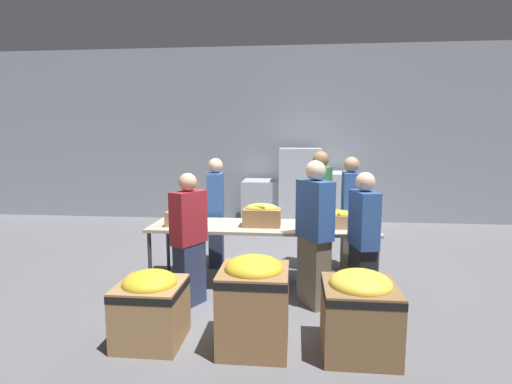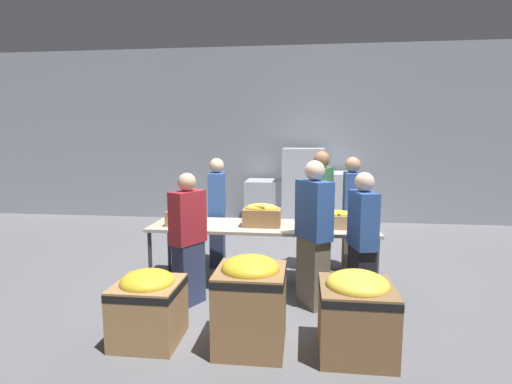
{
  "view_description": "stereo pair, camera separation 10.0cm",
  "coord_description": "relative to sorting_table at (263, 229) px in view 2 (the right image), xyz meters",
  "views": [
    {
      "loc": [
        0.42,
        -5.14,
        1.97
      ],
      "look_at": [
        -0.09,
        -0.04,
        1.25
      ],
      "focal_mm": 28.0,
      "sensor_mm": 36.0,
      "label": 1
    },
    {
      "loc": [
        0.52,
        -5.12,
        1.97
      ],
      "look_at": [
        -0.09,
        -0.04,
        1.25
      ],
      "focal_mm": 28.0,
      "sensor_mm": 36.0,
      "label": 2
    }
  ],
  "objects": [
    {
      "name": "donation_bin_0",
      "position": [
        -0.94,
        -1.63,
        -0.39
      ],
      "size": [
        0.61,
        0.61,
        0.7
      ],
      "color": "#A37A4C",
      "rests_on": "ground_plane"
    },
    {
      "name": "pallet_stack_0",
      "position": [
        0.52,
        3.46,
        0.09
      ],
      "size": [
        0.95,
        0.95,
        1.72
      ],
      "color": "olive",
      "rests_on": "ground_plane"
    },
    {
      "name": "pallet_stack_2",
      "position": [
        -0.28,
        3.55,
        -0.26
      ],
      "size": [
        0.96,
        0.96,
        1.02
      ],
      "color": "olive",
      "rests_on": "ground_plane"
    },
    {
      "name": "volunteer_2",
      "position": [
        0.78,
        0.68,
        0.12
      ],
      "size": [
        0.38,
        0.52,
        1.76
      ],
      "rotation": [
        0.0,
        0.0,
        -1.9
      ],
      "color": "#6B604C",
      "rests_on": "ground_plane"
    },
    {
      "name": "donation_bin_2",
      "position": [
        1.02,
        -1.63,
        -0.35
      ],
      "size": [
        0.66,
        0.66,
        0.77
      ],
      "color": "olive",
      "rests_on": "ground_plane"
    },
    {
      "name": "banana_box_1",
      "position": [
        -0.01,
        -0.06,
        0.2
      ],
      "size": [
        0.48,
        0.28,
        0.3
      ],
      "color": "olive",
      "rests_on": "sorting_table"
    },
    {
      "name": "pallet_stack_1",
      "position": [
        1.18,
        3.48,
        -0.17
      ],
      "size": [
        1.07,
        1.07,
        1.21
      ],
      "color": "olive",
      "rests_on": "ground_plane"
    },
    {
      "name": "banana_box_0",
      "position": [
        -1.01,
        -0.09,
        0.17
      ],
      "size": [
        0.48,
        0.35,
        0.26
      ],
      "color": "#A37A4C",
      "rests_on": "sorting_table"
    },
    {
      "name": "volunteer_0",
      "position": [
        1.18,
        -0.73,
        0.03
      ],
      "size": [
        0.3,
        0.46,
        1.59
      ],
      "rotation": [
        0.0,
        0.0,
        1.79
      ],
      "color": "black",
      "rests_on": "ground_plane"
    },
    {
      "name": "volunteer_3",
      "position": [
        -0.77,
        0.73,
        0.06
      ],
      "size": [
        0.27,
        0.46,
        1.65
      ],
      "rotation": [
        0.0,
        0.0,
        -1.46
      ],
      "color": "#2D3856",
      "rests_on": "ground_plane"
    },
    {
      "name": "volunteer_1",
      "position": [
        0.65,
        -0.61,
        0.09
      ],
      "size": [
        0.44,
        0.51,
        1.7
      ],
      "rotation": [
        0.0,
        0.0,
        2.15
      ],
      "color": "#6B604C",
      "rests_on": "ground_plane"
    },
    {
      "name": "sorting_table",
      "position": [
        0.0,
        0.0,
        0.0
      ],
      "size": [
        2.95,
        0.85,
        0.81
      ],
      "color": "#B2A893",
      "rests_on": "ground_plane"
    },
    {
      "name": "volunteer_5",
      "position": [
        -0.8,
        -0.73,
        0.01
      ],
      "size": [
        0.39,
        0.47,
        1.56
      ],
      "rotation": [
        0.0,
        0.0,
        1.06
      ],
      "color": "#2D3856",
      "rests_on": "ground_plane"
    },
    {
      "name": "wall_back",
      "position": [
        0.0,
        4.22,
        1.24
      ],
      "size": [
        16.0,
        0.08,
        4.0
      ],
      "color": "#9399A3",
      "rests_on": "ground_plane"
    },
    {
      "name": "banana_box_2",
      "position": [
        0.96,
        -0.04,
        0.16
      ],
      "size": [
        0.46,
        0.28,
        0.23
      ],
      "color": "tan",
      "rests_on": "sorting_table"
    },
    {
      "name": "ground_plane",
      "position": [
        0.0,
        0.0,
        -0.76
      ],
      "size": [
        30.0,
        30.0,
        0.0
      ],
      "primitive_type": "plane",
      "color": "slate"
    },
    {
      "name": "donation_bin_1",
      "position": [
        0.06,
        -1.63,
        -0.29
      ],
      "size": [
        0.64,
        0.64,
        0.88
      ],
      "color": "olive",
      "rests_on": "ground_plane"
    },
    {
      "name": "volunteer_4",
      "position": [
        1.23,
        0.73,
        0.07
      ],
      "size": [
        0.23,
        0.45,
        1.68
      ],
      "rotation": [
        0.0,
        0.0,
        -1.59
      ],
      "color": "#6B604C",
      "rests_on": "ground_plane"
    }
  ]
}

